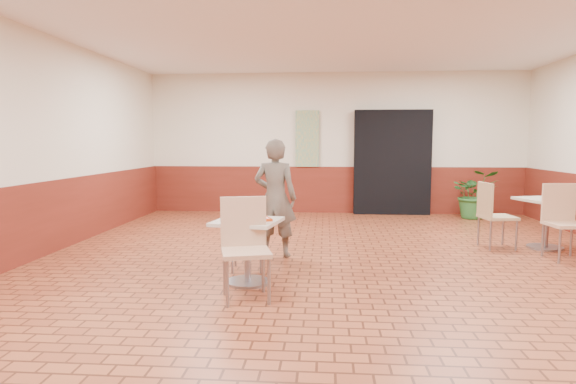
# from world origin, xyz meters

# --- Properties ---
(room_shell) EXTENTS (8.01, 10.01, 3.01)m
(room_shell) POSITION_xyz_m (0.00, 0.00, 1.50)
(room_shell) COLOR brown
(room_shell) RESTS_ON ground
(wainscot_band) EXTENTS (8.00, 10.00, 1.00)m
(wainscot_band) POSITION_xyz_m (0.00, 0.00, 0.50)
(wainscot_band) COLOR #5F1D12
(wainscot_band) RESTS_ON ground
(corridor_doorway) EXTENTS (1.60, 0.22, 2.20)m
(corridor_doorway) POSITION_xyz_m (1.20, 4.88, 1.10)
(corridor_doorway) COLOR black
(corridor_doorway) RESTS_ON ground
(promo_poster) EXTENTS (0.50, 0.03, 1.20)m
(promo_poster) POSITION_xyz_m (-0.60, 4.94, 1.60)
(promo_poster) COLOR gray
(promo_poster) RESTS_ON wainscot_band
(main_table) EXTENTS (0.66, 0.66, 0.70)m
(main_table) POSITION_xyz_m (-1.04, -0.35, 0.47)
(main_table) COLOR #C0B09A
(main_table) RESTS_ON ground
(chair_main_front) EXTENTS (0.56, 0.56, 0.99)m
(chair_main_front) POSITION_xyz_m (-0.99, -0.82, 0.55)
(chair_main_front) COLOR tan
(chair_main_front) RESTS_ON ground
(chair_main_back) EXTENTS (0.42, 0.42, 0.84)m
(chair_main_back) POSITION_xyz_m (-1.12, 0.12, 0.47)
(chair_main_back) COLOR tan
(chair_main_back) RESTS_ON ground
(customer) EXTENTS (0.62, 0.45, 1.58)m
(customer) POSITION_xyz_m (-0.87, 0.91, 0.79)
(customer) COLOR brown
(customer) RESTS_ON ground
(serving_tray) EXTENTS (0.46, 0.36, 0.03)m
(serving_tray) POSITION_xyz_m (-1.04, -0.35, 0.71)
(serving_tray) COLOR #C1380E
(serving_tray) RESTS_ON main_table
(ring_donut) EXTENTS (0.11, 0.11, 0.03)m
(ring_donut) POSITION_xyz_m (-1.11, -0.26, 0.74)
(ring_donut) COLOR #C48C47
(ring_donut) RESTS_ON serving_tray
(long_john_donut) EXTENTS (0.14, 0.09, 0.04)m
(long_john_donut) POSITION_xyz_m (-0.98, -0.41, 0.75)
(long_john_donut) COLOR gold
(long_john_donut) RESTS_ON serving_tray
(paper_cup) EXTENTS (0.07, 0.07, 0.09)m
(paper_cup) POSITION_xyz_m (-0.93, -0.28, 0.77)
(paper_cup) COLOR white
(paper_cup) RESTS_ON serving_tray
(second_table) EXTENTS (0.69, 0.69, 0.72)m
(second_table) POSITION_xyz_m (2.98, 1.69, 0.49)
(second_table) COLOR beige
(second_table) RESTS_ON ground
(chair_second_left) EXTENTS (0.50, 0.50, 0.95)m
(chair_second_left) POSITION_xyz_m (2.21, 1.65, 0.53)
(chair_second_left) COLOR tan
(chair_second_left) RESTS_ON ground
(chair_second_front) EXTENTS (0.50, 0.50, 0.98)m
(chair_second_front) POSITION_xyz_m (2.92, 1.08, 0.55)
(chair_second_front) COLOR tan
(chair_second_front) RESTS_ON ground
(potted_plant) EXTENTS (0.97, 0.87, 0.98)m
(potted_plant) POSITION_xyz_m (2.78, 4.40, 0.49)
(potted_plant) COLOR #276228
(potted_plant) RESTS_ON ground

